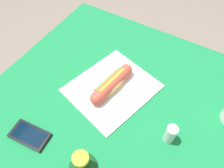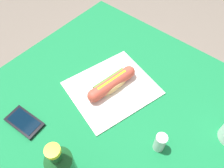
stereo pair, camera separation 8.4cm
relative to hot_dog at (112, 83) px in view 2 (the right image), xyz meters
The scene contains 5 objects.
dining_table 0.20m from the hot_dog, 139.49° to the right, with size 0.96×0.97×0.76m.
paper_wrapper 0.03m from the hot_dog, 99.38° to the right, with size 0.31×0.27×0.01m, color silver.
hot_dog is the anchor object (origin of this frame).
cell_phone 0.34m from the hot_dog, 156.23° to the left, with size 0.08×0.14×0.01m.
salt_shaker 0.28m from the hot_dog, 107.03° to the right, with size 0.04×0.04×0.08m, color silver.
Camera 2 is at (-0.32, -0.27, 1.47)m, focal length 35.98 mm.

